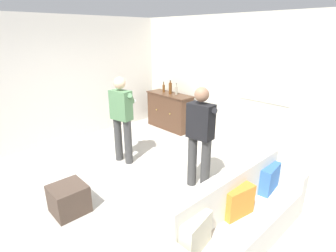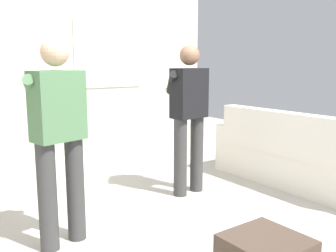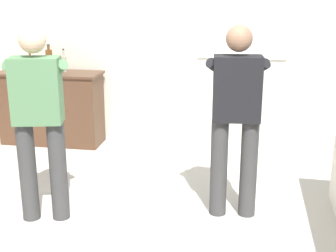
# 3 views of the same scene
# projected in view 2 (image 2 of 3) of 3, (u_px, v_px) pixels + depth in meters

# --- Properties ---
(ground) EXTENTS (10.40, 10.40, 0.00)m
(ground) POSITION_uv_depth(u_px,v_px,m) (161.00, 233.00, 3.32)
(ground) COLOR #B2ADA3
(wall_back_with_window) EXTENTS (5.20, 0.15, 2.80)m
(wall_back_with_window) POSITION_uv_depth(u_px,v_px,m) (53.00, 69.00, 5.22)
(wall_back_with_window) COLOR beige
(wall_back_with_window) RESTS_ON ground
(couch) EXTENTS (0.57, 2.33, 0.93)m
(couch) POSITION_uv_depth(u_px,v_px,m) (297.00, 159.00, 4.45)
(couch) COLOR silver
(couch) RESTS_ON ground
(person_standing_left) EXTENTS (0.54, 0.51, 1.68)m
(person_standing_left) POSITION_uv_depth(u_px,v_px,m) (58.00, 133.00, 2.97)
(person_standing_left) COLOR #383838
(person_standing_left) RESTS_ON ground
(person_standing_right) EXTENTS (0.56, 0.49, 1.68)m
(person_standing_right) POSITION_uv_depth(u_px,v_px,m) (188.00, 112.00, 4.20)
(person_standing_right) COLOR #383838
(person_standing_right) RESTS_ON ground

